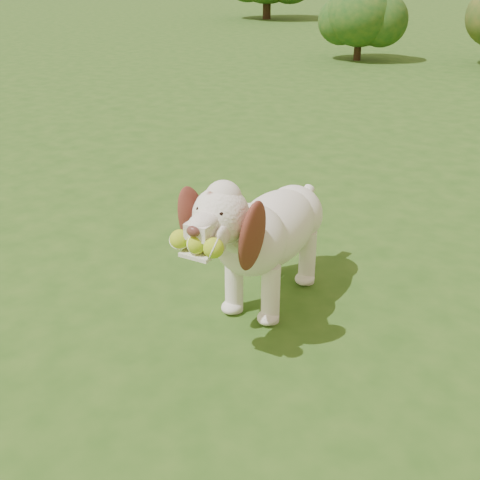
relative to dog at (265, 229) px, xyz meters
The scene contains 3 objects.
ground 0.71m from the dog, 58.99° to the right, with size 80.00×80.00×0.00m, color #284E16.
dog is the anchor object (origin of this frame).
shrub_a 8.31m from the dog, 113.50° to the left, with size 1.20×1.20×1.24m.
Camera 1 is at (1.23, -1.76, 1.65)m, focal length 45.00 mm.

